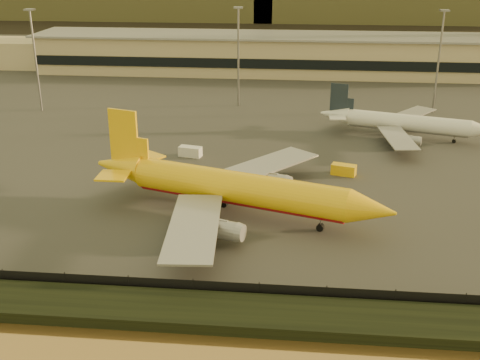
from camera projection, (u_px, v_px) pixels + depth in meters
The scene contains 10 objects.
ground at pixel (251, 250), 84.72m from camera, with size 900.00×900.00×0.00m, color black.
embankment at pixel (239, 314), 68.72m from camera, with size 320.00×7.00×1.40m, color black.
tarmac at pixel (278, 94), 172.70m from camera, with size 320.00×220.00×0.20m, color #2D2D2D.
perimeter_fence at pixel (243, 291), 72.20m from camera, with size 300.00×0.05×2.20m, color black.
terminal_building at pixel (239, 54), 200.10m from camera, with size 202.00×25.00×12.60m.
apron_light_masts at pixel (338, 52), 147.09m from camera, with size 152.20×12.20×25.40m.
dhl_cargo_jet at pixel (234, 189), 93.53m from camera, with size 49.26×46.98×15.04m.
white_narrowbody_jet at pixel (405, 123), 132.23m from camera, with size 37.33×35.61×10.91m.
gse_vehicle_yellow at pixel (344, 170), 111.38m from camera, with size 4.44×2.00×2.00m, color #EDB30C.
gse_vehicle_white at pixel (190, 152), 121.14m from camera, with size 4.51×2.03×2.03m, color silver.
Camera 1 is at (5.87, -75.08, 40.06)m, focal length 45.00 mm.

